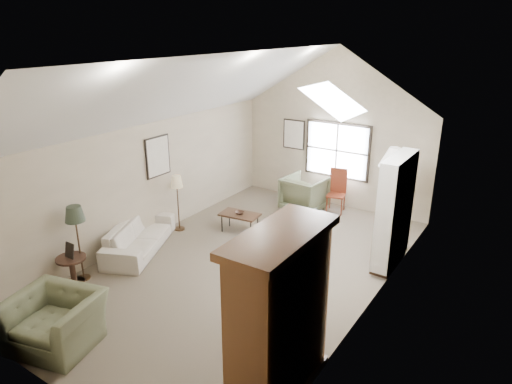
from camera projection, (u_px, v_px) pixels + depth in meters
The scene contains 18 objects.
room_shell at pixel (243, 100), 7.81m from camera, with size 5.01×8.01×4.00m.
window at pixel (337, 150), 11.46m from camera, with size 1.72×0.08×1.42m, color black.
skylight at pixel (335, 99), 7.84m from camera, with size 0.80×1.20×0.52m, color white, non-canonical shape.
wall_art at pixel (226, 145), 10.81m from camera, with size 1.97×3.71×0.88m.
armoire at pixel (279, 315), 5.52m from camera, with size 0.60×1.50×2.20m, color brown.
tv_alcove at pixel (395, 210), 8.56m from camera, with size 0.32×1.30×2.10m, color white.
media_console at pixel (389, 250), 8.86m from camera, with size 0.34×1.18×0.60m, color #382316.
tv_panel at pixel (393, 221), 8.65m from camera, with size 0.05×0.90×0.55m, color black.
sofa at pixel (139, 236), 9.43m from camera, with size 2.11×0.82×0.62m, color beige.
armchair_near at pixel (55, 321), 6.59m from camera, with size 1.20×1.05×0.78m, color #5F6648.
armchair_far at pixel (304, 194), 11.41m from camera, with size 0.95×0.98×0.89m, color #5B6245.
coffee_table at pixel (240, 223), 10.27m from camera, with size 0.87×0.48×0.45m, color #3D2B19.
bowl at pixel (240, 213), 10.18m from camera, with size 0.21×0.21×0.05m, color #331F15.
side_table at pixel (73, 271), 8.19m from camera, with size 0.53×0.53×0.53m, color #3D2419.
side_chair at pixel (336, 191), 11.27m from camera, with size 0.42×0.42×1.09m, color maroon.
tripod_lamp at pixel (390, 193), 9.73m from camera, with size 0.60×0.60×2.08m, color silver, non-canonical shape.
dark_lamp at pixel (79, 243), 8.18m from camera, with size 0.35×0.35×1.47m, color #252C1F, non-canonical shape.
tan_lamp at pixel (178, 203), 10.25m from camera, with size 0.26×0.26×1.32m, color tan, non-canonical shape.
Camera 1 is at (4.51, -6.46, 4.40)m, focal length 32.00 mm.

